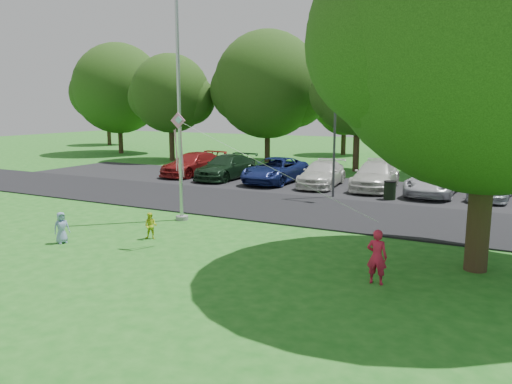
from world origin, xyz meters
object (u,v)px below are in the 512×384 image
at_px(trash_can, 390,191).
at_px(child_yellow, 151,226).
at_px(kite, 184,137).
at_px(street_lamp, 339,125).
at_px(child_blue, 61,228).
at_px(woman, 377,257).
at_px(big_tree, 490,28).
at_px(flagpole, 179,115).

xyz_separation_m(trash_can, child_yellow, (-5.70, -10.89, -0.02)).
bearing_deg(kite, street_lamp, 74.59).
bearing_deg(child_blue, woman, -62.34).
xyz_separation_m(child_yellow, kite, (1.64, -0.23, 3.09)).
height_order(street_lamp, big_tree, big_tree).
bearing_deg(kite, woman, -11.56).
bearing_deg(flagpole, kite, -52.18).
relative_size(flagpole, woman, 6.94).
relative_size(woman, child_yellow, 1.55).
xyz_separation_m(flagpole, woman, (8.76, -3.68, -3.45)).
relative_size(flagpole, child_yellow, 10.79).
height_order(street_lamp, child_yellow, street_lamp).
bearing_deg(child_yellow, trash_can, 41.19).
bearing_deg(kite, child_yellow, 165.56).
distance_m(flagpole, street_lamp, 8.44).
xyz_separation_m(trash_can, kite, (-4.07, -11.12, 3.07)).
relative_size(flagpole, big_tree, 0.89).
distance_m(trash_can, child_blue, 14.99).
distance_m(flagpole, child_yellow, 4.76).
xyz_separation_m(street_lamp, woman, (4.69, -11.06, -2.87)).
bearing_deg(kite, flagpole, 121.34).
relative_size(street_lamp, kite, 0.88).
height_order(woman, child_blue, woman).
bearing_deg(child_blue, flagpole, 4.10).
relative_size(trash_can, child_yellow, 1.03).
distance_m(street_lamp, child_blue, 13.62).
xyz_separation_m(big_tree, woman, (-2.10, -2.27, -5.78)).
bearing_deg(child_blue, trash_can, -10.12).
bearing_deg(child_yellow, child_blue, -163.70).
bearing_deg(big_tree, woman, -132.79).
distance_m(woman, kite, 6.96).
xyz_separation_m(flagpole, street_lamp, (4.07, 7.37, -0.58)).
xyz_separation_m(street_lamp, big_tree, (6.79, -8.79, 2.92)).
distance_m(flagpole, trash_can, 10.94).
height_order(trash_can, woman, woman).
xyz_separation_m(flagpole, big_tree, (10.86, -1.41, 2.34)).
bearing_deg(big_tree, child_blue, -165.29).
bearing_deg(big_tree, kite, -168.56).
relative_size(big_tree, woman, 7.82).
bearing_deg(kite, big_tree, 4.96).
bearing_deg(street_lamp, child_blue, -106.76).
distance_m(flagpole, woman, 10.11).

